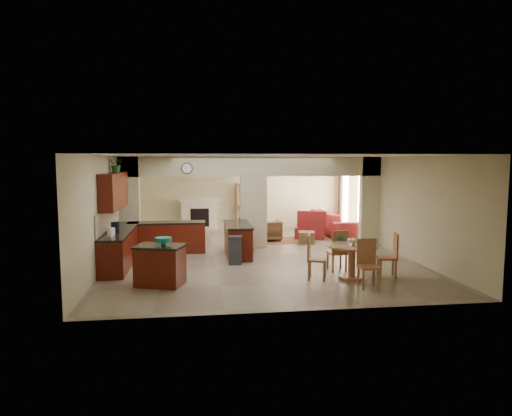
{
  "coord_description": "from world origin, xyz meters",
  "views": [
    {
      "loc": [
        -1.79,
        -12.75,
        2.69
      ],
      "look_at": [
        -0.02,
        0.3,
        1.31
      ],
      "focal_mm": 32.0,
      "sensor_mm": 36.0,
      "label": 1
    }
  ],
  "objects": [
    {
      "name": "sofa",
      "position": [
        3.3,
        3.37,
        0.41
      ],
      "size": [
        2.89,
        1.32,
        0.82
      ],
      "primitive_type": "imported",
      "rotation": [
        0.0,
        0.0,
        1.65
      ],
      "color": "maroon",
      "rests_on": "floor"
    },
    {
      "name": "drape_a_right",
      "position": [
        3.93,
        2.9,
        1.2
      ],
      "size": [
        0.1,
        0.28,
        2.3
      ],
      "primitive_type": "cube",
      "color": "#41231A",
      "rests_on": "wall_right"
    },
    {
      "name": "shelving_unit",
      "position": [
        0.35,
        4.82,
        0.9
      ],
      "size": [
        1.0,
        0.32,
        1.8
      ],
      "primitive_type": "cube",
      "color": "#9C5F36",
      "rests_on": "floor"
    },
    {
      "name": "fireplace",
      "position": [
        -1.6,
        4.83,
        0.61
      ],
      "size": [
        1.6,
        0.35,
        1.2
      ],
      "color": "silver",
      "rests_on": "floor"
    },
    {
      "name": "drape_b_left",
      "position": [
        3.93,
        3.4,
        1.2
      ],
      "size": [
        0.1,
        0.28,
        2.3
      ],
      "primitive_type": "cube",
      "color": "#41231A",
      "rests_on": "wall_right"
    },
    {
      "name": "wall_back",
      "position": [
        0.0,
        5.0,
        1.4
      ],
      "size": [
        8.0,
        0.0,
        8.0
      ],
      "primitive_type": "plane",
      "rotation": [
        1.57,
        0.0,
        0.0
      ],
      "color": "beige",
      "rests_on": "floor"
    },
    {
      "name": "floor",
      "position": [
        0.0,
        0.0,
        0.0
      ],
      "size": [
        10.0,
        10.0,
        0.0
      ],
      "primitive_type": "plane",
      "color": "#7D7156",
      "rests_on": "ground"
    },
    {
      "name": "rug",
      "position": [
        1.2,
        2.1,
        0.01
      ],
      "size": [
        1.6,
        1.3,
        0.01
      ],
      "primitive_type": "cube",
      "color": "brown",
      "rests_on": "floor"
    },
    {
      "name": "armchair",
      "position": [
        0.69,
        2.19,
        0.34
      ],
      "size": [
        0.79,
        0.81,
        0.69
      ],
      "primitive_type": "imported",
      "rotation": [
        0.0,
        0.0,
        3.22
      ],
      "color": "maroon",
      "rests_on": "floor"
    },
    {
      "name": "ceiling_fan",
      "position": [
        1.5,
        3.0,
        2.56
      ],
      "size": [
        1.0,
        1.0,
        0.1
      ],
      "primitive_type": "cylinder",
      "color": "white",
      "rests_on": "ceiling"
    },
    {
      "name": "upper_cabinets",
      "position": [
        -3.82,
        -0.8,
        1.92
      ],
      "size": [
        0.35,
        2.4,
        0.9
      ],
      "primitive_type": "cube",
      "color": "#440F07",
      "rests_on": "wall_left"
    },
    {
      "name": "dining_table",
      "position": [
        1.74,
        -2.95,
        0.51
      ],
      "size": [
        1.14,
        1.14,
        0.77
      ],
      "color": "#9C5F36",
      "rests_on": "floor"
    },
    {
      "name": "chair_east",
      "position": [
        2.68,
        -2.94,
        0.55
      ],
      "size": [
        0.51,
        0.51,
        1.02
      ],
      "rotation": [
        0.0,
        0.0,
        4.48
      ],
      "color": "#9C5F36",
      "rests_on": "floor"
    },
    {
      "name": "chair_north",
      "position": [
        1.64,
        -2.27,
        0.55
      ],
      "size": [
        0.45,
        0.45,
        1.02
      ],
      "rotation": [
        0.0,
        0.0,
        3.23
      ],
      "color": "#9C5F36",
      "rests_on": "floor"
    },
    {
      "name": "chair_west",
      "position": [
        0.86,
        -2.87,
        0.55
      ],
      "size": [
        0.54,
        0.54,
        1.02
      ],
      "rotation": [
        0.0,
        0.0,
        1.23
      ],
      "color": "#9C5F36",
      "rests_on": "floor"
    },
    {
      "name": "kitchen_island",
      "position": [
        -2.55,
        -2.92,
        0.44
      ],
      "size": [
        1.18,
        0.99,
        0.87
      ],
      "rotation": [
        0.0,
        0.0,
        -0.31
      ],
      "color": "#440F07",
      "rests_on": "floor"
    },
    {
      "name": "partition_center_pier",
      "position": [
        0.0,
        1.0,
        1.1
      ],
      "size": [
        0.8,
        0.25,
        2.2
      ],
      "primitive_type": "cube",
      "color": "beige",
      "rests_on": "floor"
    },
    {
      "name": "plant",
      "position": [
        -3.82,
        -0.29,
        2.59
      ],
      "size": [
        0.48,
        0.45,
        0.43
      ],
      "primitive_type": "imported",
      "rotation": [
        0.0,
        0.0,
        -0.36
      ],
      "color": "#1C4913",
      "rests_on": "upper_cabinets"
    },
    {
      "name": "wall_left",
      "position": [
        -4.0,
        0.0,
        1.4
      ],
      "size": [
        0.0,
        10.0,
        10.0
      ],
      "primitive_type": "plane",
      "rotation": [
        1.57,
        0.0,
        1.57
      ],
      "color": "beige",
      "rests_on": "floor"
    },
    {
      "name": "fruit_bowl",
      "position": [
        1.77,
        -2.95,
        0.85
      ],
      "size": [
        0.29,
        0.29,
        0.16
      ],
      "primitive_type": "cylinder",
      "color": "#65A323",
      "rests_on": "dining_table"
    },
    {
      "name": "partition_header",
      "position": [
        0.0,
        1.0,
        2.5
      ],
      "size": [
        8.0,
        0.25,
        0.6
      ],
      "primitive_type": "cube",
      "color": "beige",
      "rests_on": "partition_center_pier"
    },
    {
      "name": "wall_clock",
      "position": [
        -2.0,
        0.85,
        2.45
      ],
      "size": [
        0.34,
        0.03,
        0.34
      ],
      "primitive_type": "cylinder",
      "rotation": [
        1.57,
        0.0,
        0.0
      ],
      "color": "#4D2819",
      "rests_on": "partition_header"
    },
    {
      "name": "wall_front",
      "position": [
        0.0,
        -5.0,
        1.4
      ],
      "size": [
        8.0,
        0.0,
        8.0
      ],
      "primitive_type": "plane",
      "rotation": [
        -1.57,
        0.0,
        0.0
      ],
      "color": "beige",
      "rests_on": "floor"
    },
    {
      "name": "drape_a_left",
      "position": [
        3.93,
        1.7,
        1.2
      ],
      "size": [
        0.1,
        0.28,
        2.3
      ],
      "primitive_type": "cube",
      "color": "#41231A",
      "rests_on": "wall_right"
    },
    {
      "name": "glazed_door",
      "position": [
        3.97,
        3.15,
        1.05
      ],
      "size": [
        0.02,
        0.7,
        2.1
      ],
      "primitive_type": "cube",
      "color": "white",
      "rests_on": "wall_right"
    },
    {
      "name": "trash_can",
      "position": [
        -0.76,
        -1.16,
        0.34
      ],
      "size": [
        0.36,
        0.32,
        0.68
      ],
      "primitive_type": "cube",
      "rotation": [
        0.0,
        0.0,
        -0.17
      ],
      "color": "#2D2D30",
      "rests_on": "floor"
    },
    {
      "name": "drape_b_right",
      "position": [
        3.93,
        4.6,
        1.2
      ],
      "size": [
        0.1,
        0.28,
        2.3
      ],
      "primitive_type": "cube",
      "color": "#41231A",
      "rests_on": "wall_right"
    },
    {
      "name": "partition_right_pier",
      "position": [
        3.7,
        1.0,
        1.4
      ],
      "size": [
        0.6,
        0.25,
        2.8
      ],
      "primitive_type": "cube",
      "color": "beige",
      "rests_on": "floor"
    },
    {
      "name": "peninsula",
      "position": [
        -0.6,
        -0.11,
        0.46
      ],
      "size": [
        0.7,
        1.85,
        0.91
      ],
      "color": "#440F07",
      "rests_on": "floor"
    },
    {
      "name": "window_a",
      "position": [
        3.97,
        2.3,
        1.2
      ],
      "size": [
        0.02,
        0.9,
        1.9
      ],
      "primitive_type": "cube",
      "color": "white",
      "rests_on": "wall_right"
    },
    {
      "name": "teal_bowl",
      "position": [
        -2.47,
        -2.92,
        0.96
      ],
      "size": [
        0.35,
        0.35,
        0.17
      ],
      "primitive_type": "cylinder",
      "color": "#148A77",
      "rests_on": "kitchen_island"
    },
    {
      "name": "wall_right",
      "position": [
        4.0,
        0.0,
        1.4
      ],
      "size": [
        0.0,
        10.0,
        10.0
      ],
      "primitive_type": "plane",
      "rotation": [
        1.57,
        0.0,
        -1.57
      ],
      "color": "beige",
      "rests_on": "floor"
    },
    {
      "name": "ceiling",
      "position": [
        0.0,
        0.0,
        2.8
      ],
      "size": [
        10.0,
        10.0,
        0.0
      ],
      "primitive_type": "plane",
      "rotation": [
        3.14,
        0.0,
        0.0
      ],
      "color": "white",
      "rests_on": "wall_back"
    },
    {
      "name": "ottoman",
      "position": [
        1.81,
        1.54,
        0.19
      ],
      "size": [
        0.63,
        0.63,
        0.38
      ],
      "primitive_type": "cube",
      "rotation": [
        0.0,
        0.0,
        -0.23
      ],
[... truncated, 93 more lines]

